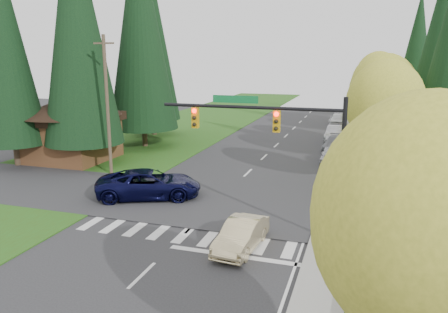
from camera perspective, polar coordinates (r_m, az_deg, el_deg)
The scene contains 32 objects.
ground at distance 19.07m, azimuth -9.20°, elevation -13.71°, with size 120.00×120.00×0.00m, color #28282B.
grass_east at distance 36.46m, azimuth 25.24°, elevation -1.77°, with size 14.00×110.00×0.06m, color #2F4C14.
grass_west at distance 41.76m, azimuth -12.75°, elevation 0.90°, with size 14.00×110.00×0.06m, color #2F4C14.
cross_street at distance 25.87m, azimuth -1.14°, elevation -6.25°, with size 120.00×8.00×0.10m, color #28282B.
sidewalk_east at distance 38.06m, azimuth 15.77°, elevation -0.37°, with size 1.80×80.00×0.13m, color gray.
curb_east at distance 38.10m, azimuth 14.50°, elevation -0.28°, with size 0.20×80.00×0.13m, color gray.
stone_wall_north at distance 45.84m, azimuth 18.34°, elevation 2.02°, with size 0.70×40.00×0.70m, color #4C4438.
traffic_signal at distance 20.23m, azimuth 7.32°, elevation 2.82°, with size 8.70×0.37×6.80m.
brown_building at distance 38.24m, azimuth -19.36°, elevation 4.14°, with size 8.40×8.40×5.40m.
utility_pole at distance 32.42m, azimuth -14.99°, elevation 6.55°, with size 1.60×0.24×10.00m.
decid_tree_0 at distance 29.27m, azimuth 20.28°, elevation 6.44°, with size 4.80×4.80×8.37m.
decid_tree_1 at distance 36.23m, azimuth 20.08°, elevation 7.87°, with size 5.20×5.20×8.80m.
decid_tree_2 at distance 43.19m, azimuth 19.54°, elevation 8.78°, with size 5.00×5.00×8.82m.
decid_tree_3 at distance 50.20m, azimuth 19.46°, elevation 8.96°, with size 5.00×5.00×8.55m.
decid_tree_4 at distance 57.17m, azimuth 19.44°, elevation 9.76°, with size 5.40×5.40×9.18m.
decid_tree_5 at distance 64.18m, azimuth 19.10°, elevation 9.58°, with size 4.80×4.80×8.30m.
decid_tree_6 at distance 71.16m, azimuth 19.12°, elevation 10.10°, with size 5.20×5.20×8.86m.
decid_tree_south at distance 9.75m, azimuth 24.80°, elevation -7.66°, with size 4.60×4.60×7.92m.
conifer_w_a at distance 35.94m, azimuth -18.64°, elevation 15.94°, with size 6.12×6.12×19.80m.
conifer_w_b at distance 40.89m, azimuth -18.64°, elevation 14.08°, with size 5.44×5.44×17.80m.
conifer_w_c at distance 42.23m, azimuth -10.89°, elevation 16.50°, with size 6.46×6.46×20.80m.
conifer_w_d at distance 37.55m, azimuth -26.65°, elevation 12.80°, with size 5.10×5.10×16.80m.
conifer_w_e at distance 48.41m, azimuth -9.49°, elevation 14.88°, with size 5.78×5.78×18.80m.
conifer_e_b at distance 49.65m, azimuth 26.84°, elevation 14.23°, with size 6.12×6.12×19.80m.
conifer_e_c at distance 63.39m, azimuth 23.90°, elevation 12.56°, with size 5.10×5.10×16.80m.
sedan_champagne at distance 19.95m, azimuth 2.27°, elevation -10.18°, with size 1.42×4.07×1.34m, color beige.
suv_navy at distance 27.17m, azimuth -9.76°, elevation -3.56°, with size 2.90×6.29×1.75m, color black.
parked_car_a at distance 36.63m, azimuth 13.70°, elevation 0.17°, with size 1.52×3.78×1.29m, color #ADAEB2.
parked_car_b at distance 41.62m, azimuth 14.25°, elevation 1.65°, with size 1.82×4.48×1.30m, color slate.
parked_car_c at distance 46.03m, azimuth 14.35°, elevation 2.89°, with size 1.69×4.84×1.60m, color #AFB0B4.
parked_car_d at distance 57.39m, azimuth 14.57°, elevation 4.72°, with size 1.70×4.22×1.44m, color silver.
parked_car_e at distance 58.71m, azimuth 14.64°, elevation 4.82°, with size 1.81×4.45×1.29m, color silver.
Camera 1 is at (7.97, -15.10, 8.49)m, focal length 35.00 mm.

